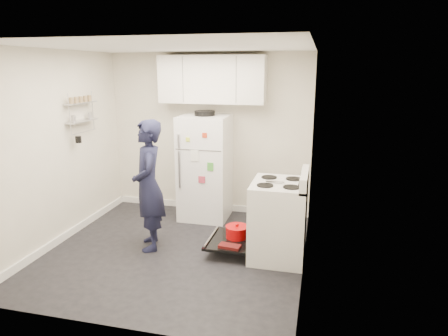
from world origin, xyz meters
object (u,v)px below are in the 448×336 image
(refrigerator, at_px, (205,167))
(open_oven_door, at_px, (233,236))
(electric_range, at_px, (277,221))
(person, at_px, (149,186))

(refrigerator, bearing_deg, open_oven_door, -57.77)
(open_oven_door, height_order, refrigerator, refrigerator)
(open_oven_door, distance_m, refrigerator, 1.40)
(electric_range, bearing_deg, refrigerator, 138.24)
(refrigerator, height_order, person, person)
(open_oven_door, bearing_deg, refrigerator, 122.23)
(open_oven_door, distance_m, person, 1.25)
(refrigerator, distance_m, person, 1.28)
(refrigerator, bearing_deg, electric_range, -41.76)
(person, bearing_deg, electric_range, 69.42)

